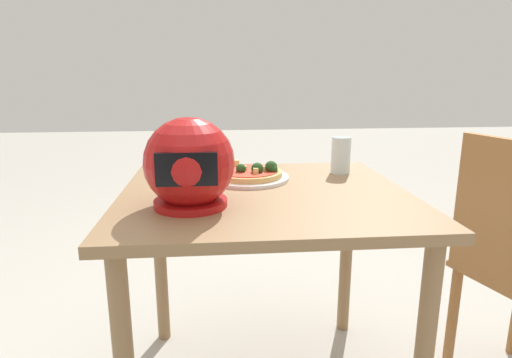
% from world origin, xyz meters
% --- Properties ---
extents(dining_table, '(0.89, 0.81, 0.73)m').
position_xyz_m(dining_table, '(0.00, 0.00, 0.62)').
color(dining_table, olive).
rests_on(dining_table, ground).
extents(pizza_plate, '(0.28, 0.28, 0.01)m').
position_xyz_m(pizza_plate, '(0.04, -0.16, 0.73)').
color(pizza_plate, white).
rests_on(pizza_plate, dining_table).
extents(pizza, '(0.24, 0.24, 0.06)m').
position_xyz_m(pizza, '(0.03, -0.15, 0.75)').
color(pizza, tan).
rests_on(pizza, pizza_plate).
extents(motorcycle_helmet, '(0.25, 0.25, 0.25)m').
position_xyz_m(motorcycle_helmet, '(0.22, 0.14, 0.85)').
color(motorcycle_helmet, '#B21414').
rests_on(motorcycle_helmet, dining_table).
extents(drinking_glass, '(0.07, 0.07, 0.13)m').
position_xyz_m(drinking_glass, '(-0.30, -0.22, 0.79)').
color(drinking_glass, silver).
rests_on(drinking_glass, dining_table).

